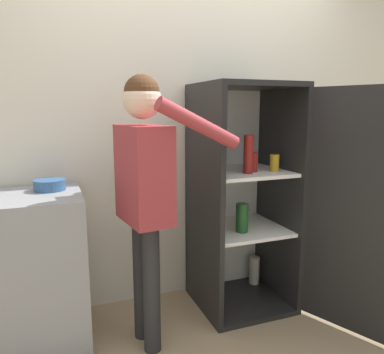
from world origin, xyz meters
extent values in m
cube|color=silver|center=(0.00, 0.98, 1.27)|extent=(7.00, 0.06, 2.55)
cube|color=black|center=(0.28, 0.62, 0.02)|extent=(0.64, 0.63, 0.04)
cube|color=black|center=(0.28, 0.62, 1.59)|extent=(0.64, 0.63, 0.04)
cube|color=white|center=(0.28, 0.91, 0.80)|extent=(0.64, 0.03, 1.54)
cube|color=black|center=(-0.02, 0.62, 0.80)|extent=(0.04, 0.63, 1.54)
cube|color=black|center=(0.58, 0.62, 0.80)|extent=(0.03, 0.63, 1.54)
cube|color=white|center=(0.28, 0.62, 0.58)|extent=(0.57, 0.56, 0.02)
cube|color=white|center=(0.28, 0.62, 1.00)|extent=(0.57, 0.56, 0.02)
cube|color=black|center=(0.75, 0.02, 0.80)|extent=(0.29, 0.61, 1.54)
cylinder|color=#B78C1E|center=(0.46, 0.49, 1.07)|extent=(0.06, 0.06, 0.12)
cylinder|color=#1E5123|center=(0.23, 0.52, 0.69)|extent=(0.09, 0.09, 0.20)
cylinder|color=#9E4C19|center=(0.06, 0.69, 1.12)|extent=(0.06, 0.06, 0.22)
cylinder|color=maroon|center=(0.25, 0.49, 1.14)|extent=(0.07, 0.07, 0.26)
cylinder|color=maroon|center=(0.31, 0.53, 1.08)|extent=(0.06, 0.06, 0.14)
cylinder|color=beige|center=(0.50, 0.79, 0.15)|extent=(0.08, 0.08, 0.22)
cylinder|color=#262628|center=(-0.50, 0.46, 0.39)|extent=(0.10, 0.10, 0.79)
cylinder|color=#262628|center=(-0.48, 0.30, 0.39)|extent=(0.10, 0.10, 0.79)
cube|color=#9E3338|center=(-0.49, 0.38, 1.07)|extent=(0.28, 0.42, 0.56)
sphere|color=beige|center=(-0.49, 0.38, 1.49)|extent=(0.22, 0.22, 0.22)
sphere|color=#4C2D19|center=(-0.49, 0.38, 1.52)|extent=(0.20, 0.20, 0.20)
cylinder|color=#9E3338|center=(-0.52, 0.60, 1.04)|extent=(0.08, 0.08, 0.52)
cylinder|color=#9E3338|center=(-0.23, 0.19, 1.35)|extent=(0.52, 0.15, 0.29)
cube|color=gray|center=(-1.13, 0.64, 0.47)|extent=(0.62, 0.59, 0.94)
cylinder|color=#335B8E|center=(-1.00, 0.73, 0.97)|extent=(0.19, 0.19, 0.07)
camera|label=1|loc=(-0.99, -1.69, 1.44)|focal=35.00mm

